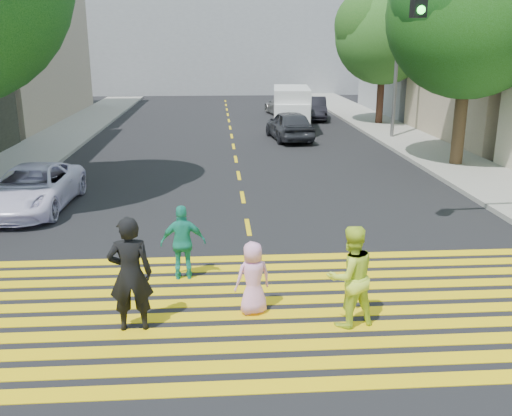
{
  "coord_description": "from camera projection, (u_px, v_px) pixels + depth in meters",
  "views": [
    {
      "loc": [
        -0.78,
        -8.17,
        4.67
      ],
      "look_at": [
        0.0,
        3.0,
        1.4
      ],
      "focal_mm": 40.0,
      "sensor_mm": 36.0,
      "label": 1
    }
  ],
  "objects": [
    {
      "name": "ground",
      "position": [
        269.0,
        343.0,
        9.18
      ],
      "size": [
        120.0,
        120.0,
        0.0
      ],
      "primitive_type": "plane",
      "color": "black"
    },
    {
      "name": "sidewalk_left",
      "position": [
        68.0,
        133.0,
        29.66
      ],
      "size": [
        3.0,
        40.0,
        0.15
      ],
      "primitive_type": "cube",
      "color": "gray",
      "rests_on": "ground"
    },
    {
      "name": "sidewalk_right",
      "position": [
        436.0,
        155.0,
        24.09
      ],
      "size": [
        3.0,
        60.0,
        0.15
      ],
      "primitive_type": "cube",
      "color": "gray",
      "rests_on": "ground"
    },
    {
      "name": "crosswalk",
      "position": [
        263.0,
        308.0,
        10.4
      ],
      "size": [
        13.4,
        5.3,
        0.01
      ],
      "color": "yellow",
      "rests_on": "ground"
    },
    {
      "name": "lane_line",
      "position": [
        231.0,
        132.0,
        30.72
      ],
      "size": [
        0.12,
        34.4,
        0.01
      ],
      "color": "yellow",
      "rests_on": "ground"
    },
    {
      "name": "building_right_grey",
      "position": [
        454.0,
        36.0,
        37.51
      ],
      "size": [
        10.0,
        10.0,
        10.0
      ],
      "primitive_type": "cube",
      "color": "gray",
      "rests_on": "ground"
    },
    {
      "name": "backdrop_block",
      "position": [
        223.0,
        27.0,
        53.46
      ],
      "size": [
        30.0,
        8.0,
        12.0
      ],
      "primitive_type": "cube",
      "color": "gray",
      "rests_on": "ground"
    },
    {
      "name": "tree_right_near",
      "position": [
        473.0,
        5.0,
        20.5
      ],
      "size": [
        7.56,
        7.41,
        8.76
      ],
      "rotation": [
        0.0,
        0.0,
        0.27
      ],
      "color": "#392B1B",
      "rests_on": "ground"
    },
    {
      "name": "tree_right_far",
      "position": [
        385.0,
        30.0,
        31.65
      ],
      "size": [
        6.19,
        5.78,
        7.87
      ],
      "rotation": [
        0.0,
        0.0,
        0.07
      ],
      "color": "#4C2A19",
      "rests_on": "ground"
    },
    {
      "name": "pedestrian_man",
      "position": [
        130.0,
        274.0,
        9.38
      ],
      "size": [
        0.76,
        0.53,
        1.99
      ],
      "primitive_type": "imported",
      "rotation": [
        0.0,
        0.0,
        3.22
      ],
      "color": "black",
      "rests_on": "ground"
    },
    {
      "name": "pedestrian_woman",
      "position": [
        350.0,
        276.0,
        9.55
      ],
      "size": [
        1.02,
        0.89,
        1.78
      ],
      "primitive_type": "imported",
      "rotation": [
        0.0,
        0.0,
        3.43
      ],
      "color": "#D3F139",
      "rests_on": "ground"
    },
    {
      "name": "pedestrian_child",
      "position": [
        253.0,
        278.0,
        10.05
      ],
      "size": [
        0.75,
        0.59,
        1.33
      ],
      "primitive_type": "imported",
      "rotation": [
        0.0,
        0.0,
        3.43
      ],
      "color": "#F3A1D4",
      "rests_on": "ground"
    },
    {
      "name": "pedestrian_extra",
      "position": [
        183.0,
        243.0,
        11.49
      ],
      "size": [
        0.93,
        0.43,
        1.55
      ],
      "primitive_type": "imported",
      "rotation": [
        0.0,
        0.0,
        3.2
      ],
      "color": "teal",
      "rests_on": "ground"
    },
    {
      "name": "white_sedan",
      "position": [
        32.0,
        188.0,
        16.34
      ],
      "size": [
        2.27,
        4.61,
        1.26
      ],
      "primitive_type": "imported",
      "rotation": [
        0.0,
        0.0,
        -0.04
      ],
      "color": "white",
      "rests_on": "ground"
    },
    {
      "name": "dark_car_near",
      "position": [
        289.0,
        125.0,
        27.96
      ],
      "size": [
        2.2,
        4.47,
        1.46
      ],
      "primitive_type": "imported",
      "rotation": [
        0.0,
        0.0,
        3.25
      ],
      "color": "#27282E",
      "rests_on": "ground"
    },
    {
      "name": "silver_car",
      "position": [
        283.0,
        106.0,
        37.62
      ],
      "size": [
        2.31,
        4.38,
        1.21
      ],
      "primitive_type": "imported",
      "rotation": [
        0.0,
        0.0,
        3.29
      ],
      "color": "gray",
      "rests_on": "ground"
    },
    {
      "name": "dark_car_parked",
      "position": [
        314.0,
        108.0,
        35.41
      ],
      "size": [
        1.96,
        4.3,
        1.37
      ],
      "primitive_type": "imported",
      "rotation": [
        0.0,
        0.0,
        -0.13
      ],
      "color": "black",
      "rests_on": "ground"
    },
    {
      "name": "white_van",
      "position": [
        291.0,
        111.0,
        30.46
      ],
      "size": [
        2.32,
        5.08,
        2.32
      ],
      "rotation": [
        0.0,
        0.0,
        -0.1
      ],
      "color": "silver",
      "rests_on": "ground"
    },
    {
      "name": "street_lamp",
      "position": [
        395.0,
        21.0,
        26.73
      ],
      "size": [
        2.21,
        0.4,
        9.73
      ],
      "rotation": [
        0.0,
        0.0,
        0.09
      ],
      "color": "slate",
      "rests_on": "ground"
    }
  ]
}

